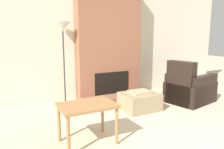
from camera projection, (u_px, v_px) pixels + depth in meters
wall_back at (105, 43)px, 5.25m from camera, size 7.24×0.06×2.60m
fireplace at (109, 46)px, 5.08m from camera, size 1.57×0.71×2.60m
ottoman at (139, 101)px, 4.36m from camera, size 0.71×0.60×0.39m
armchair at (189, 89)px, 4.83m from camera, size 1.11×0.94×0.95m
side_table at (87, 109)px, 2.95m from camera, size 0.75×0.53×0.56m
floor_lamp_left at (63, 35)px, 4.49m from camera, size 0.31×0.31×1.75m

